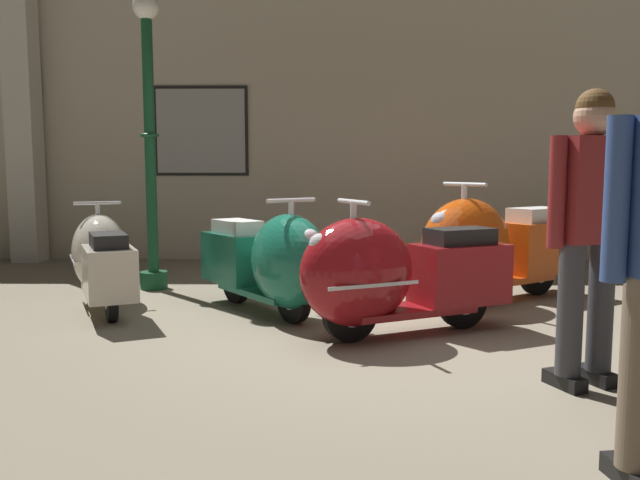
# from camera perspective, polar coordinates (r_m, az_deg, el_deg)

# --- Properties ---
(ground_plane) EXTENTS (60.00, 60.00, 0.00)m
(ground_plane) POSITION_cam_1_polar(r_m,az_deg,el_deg) (5.00, 5.10, -8.19)
(ground_plane) COLOR gray
(showroom_back_wall) EXTENTS (18.00, 0.63, 3.78)m
(showroom_back_wall) POSITION_cam_1_polar(r_m,az_deg,el_deg) (8.92, 2.26, 10.46)
(showroom_back_wall) COLOR #BCB29E
(showroom_back_wall) RESTS_ON ground
(scooter_0) EXTENTS (1.36, 1.61, 1.01)m
(scooter_0) POSITION_cam_1_polar(r_m,az_deg,el_deg) (5.50, -4.22, -1.93)
(scooter_0) COLOR black
(scooter_0) RESTS_ON ground
(scooter_1) EXTENTS (1.05, 1.58, 0.94)m
(scooter_1) POSITION_cam_1_polar(r_m,az_deg,el_deg) (6.14, -18.58, -1.67)
(scooter_1) COLOR black
(scooter_1) RESTS_ON ground
(scooter_2) EXTENTS (1.73, 1.15, 1.03)m
(scooter_2) POSITION_cam_1_polar(r_m,az_deg,el_deg) (4.82, 6.15, -3.04)
(scooter_2) COLOR black
(scooter_2) RESTS_ON ground
(scooter_3) EXTENTS (1.81, 1.48, 1.13)m
(scooter_3) POSITION_cam_1_polar(r_m,az_deg,el_deg) (6.20, 14.57, -0.70)
(scooter_3) COLOR black
(scooter_3) RESTS_ON ground
(lamppost) EXTENTS (0.28, 0.28, 2.98)m
(lamppost) POSITION_cam_1_polar(r_m,az_deg,el_deg) (6.88, -14.74, 8.74)
(lamppost) COLOR #144728
(lamppost) RESTS_ON ground
(visitor_1) EXTENTS (0.53, 0.37, 1.69)m
(visitor_1) POSITION_cam_1_polar(r_m,az_deg,el_deg) (3.94, 22.62, 1.83)
(visitor_1) COLOR black
(visitor_1) RESTS_ON ground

